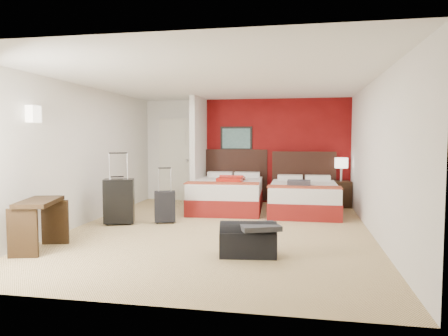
% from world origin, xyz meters
% --- Properties ---
extents(ground, '(6.50, 6.50, 0.00)m').
position_xyz_m(ground, '(0.00, 0.00, 0.00)').
color(ground, '#D9BF86').
rests_on(ground, ground).
extents(room_walls, '(5.02, 6.52, 2.50)m').
position_xyz_m(room_walls, '(-1.40, 1.42, 1.26)').
color(room_walls, silver).
rests_on(room_walls, ground).
extents(red_accent_panel, '(3.50, 0.04, 2.50)m').
position_xyz_m(red_accent_panel, '(0.75, 3.23, 1.25)').
color(red_accent_panel, maroon).
rests_on(red_accent_panel, ground).
extents(partition_wall, '(0.12, 1.20, 2.50)m').
position_xyz_m(partition_wall, '(-1.00, 2.61, 1.25)').
color(partition_wall, silver).
rests_on(partition_wall, ground).
extents(entry_door, '(0.82, 0.06, 2.05)m').
position_xyz_m(entry_door, '(-1.75, 3.20, 1.02)').
color(entry_door, silver).
rests_on(entry_door, ground).
extents(bed_left, '(1.60, 2.19, 0.63)m').
position_xyz_m(bed_left, '(-0.22, 2.06, 0.32)').
color(bed_left, silver).
rests_on(bed_left, ground).
extents(bed_right, '(1.41, 2.01, 0.60)m').
position_xyz_m(bed_right, '(1.42, 1.96, 0.30)').
color(bed_right, white).
rests_on(bed_right, ground).
extents(red_suitcase_open, '(0.54, 0.73, 0.09)m').
position_xyz_m(red_suitcase_open, '(-0.12, 1.96, 0.68)').
color(red_suitcase_open, '#B11A0F').
rests_on(red_suitcase_open, bed_left).
extents(jacket_bundle, '(0.47, 0.38, 0.11)m').
position_xyz_m(jacket_bundle, '(1.32, 1.66, 0.65)').
color(jacket_bundle, '#3E3D43').
rests_on(jacket_bundle, bed_right).
extents(nightstand, '(0.47, 0.47, 0.59)m').
position_xyz_m(nightstand, '(2.25, 2.84, 0.30)').
color(nightstand, black).
rests_on(nightstand, ground).
extents(table_lamp, '(0.37, 0.37, 0.53)m').
position_xyz_m(table_lamp, '(2.25, 2.84, 0.85)').
color(table_lamp, white).
rests_on(table_lamp, nightstand).
extents(suitcase_black, '(0.60, 0.48, 0.79)m').
position_xyz_m(suitcase_black, '(-1.87, 0.15, 0.40)').
color(suitcase_black, black).
rests_on(suitcase_black, ground).
extents(suitcase_charcoal, '(0.43, 0.34, 0.56)m').
position_xyz_m(suitcase_charcoal, '(-1.09, 0.41, 0.28)').
color(suitcase_charcoal, black).
rests_on(suitcase_charcoal, ground).
extents(suitcase_navy, '(0.44, 0.37, 0.52)m').
position_xyz_m(suitcase_navy, '(-1.96, 0.27, 0.26)').
color(suitcase_navy, black).
rests_on(suitcase_navy, ground).
extents(duffel_bag, '(0.78, 0.48, 0.38)m').
position_xyz_m(duffel_bag, '(0.68, -1.44, 0.19)').
color(duffel_bag, black).
rests_on(duffel_bag, ground).
extents(jacket_draped, '(0.62, 0.57, 0.07)m').
position_xyz_m(jacket_draped, '(0.83, -1.49, 0.41)').
color(jacket_draped, '#343539').
rests_on(jacket_draped, duffel_bag).
extents(desk, '(0.63, 0.93, 0.71)m').
position_xyz_m(desk, '(-2.19, -1.71, 0.36)').
color(desk, black).
rests_on(desk, ground).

